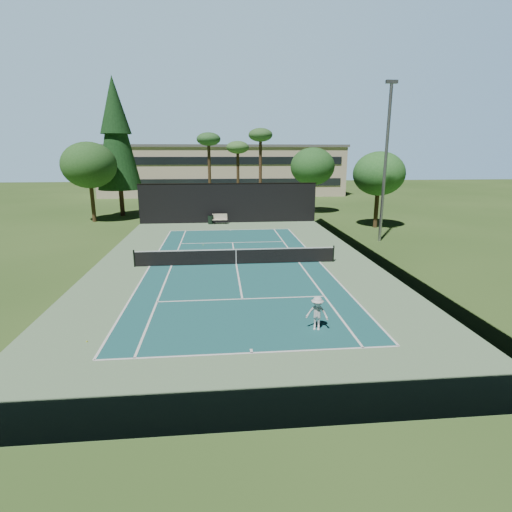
{
  "coord_description": "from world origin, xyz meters",
  "views": [
    {
      "loc": [
        -1.08,
        -24.8,
        6.95
      ],
      "look_at": [
        1.0,
        -3.0,
        1.3
      ],
      "focal_mm": 28.0,
      "sensor_mm": 36.0,
      "label": 1
    }
  ],
  "objects": [
    {
      "name": "apron_slab",
      "position": [
        0.0,
        0.0,
        0.01
      ],
      "size": [
        18.0,
        32.0,
        0.01
      ],
      "primitive_type": "cube",
      "color": "#688D63",
      "rests_on": "ground"
    },
    {
      "name": "ground",
      "position": [
        0.0,
        0.0,
        0.0
      ],
      "size": [
        160.0,
        160.0,
        0.0
      ],
      "primitive_type": "plane",
      "color": "#33541F",
      "rests_on": "ground"
    },
    {
      "name": "palm_c",
      "position": [
        4.0,
        23.0,
        8.6
      ],
      "size": [
        2.8,
        2.8,
        9.77
      ],
      "color": "#4A331F",
      "rests_on": "ground"
    },
    {
      "name": "decid_tree_a",
      "position": [
        10.0,
        22.0,
        5.42
      ],
      "size": [
        5.12,
        5.12,
        7.62
      ],
      "color": "#4E3921",
      "rests_on": "ground"
    },
    {
      "name": "court_surface",
      "position": [
        0.0,
        0.0,
        0.01
      ],
      "size": [
        10.97,
        23.77,
        0.01
      ],
      "primitive_type": "cube",
      "color": "#1C595A",
      "rests_on": "ground"
    },
    {
      "name": "tennis_ball_d",
      "position": [
        -2.31,
        5.7,
        0.04
      ],
      "size": [
        0.07,
        0.07,
        0.07
      ],
      "primitive_type": "sphere",
      "color": "#C8EE36",
      "rests_on": "ground"
    },
    {
      "name": "palm_b",
      "position": [
        1.5,
        26.0,
        7.36
      ],
      "size": [
        2.8,
        2.8,
        8.42
      ],
      "color": "#402E1B",
      "rests_on": "ground"
    },
    {
      "name": "tennis_ball_c",
      "position": [
        0.59,
        2.64,
        0.04
      ],
      "size": [
        0.07,
        0.07,
        0.07
      ],
      "primitive_type": "sphere",
      "color": "yellow",
      "rests_on": "ground"
    },
    {
      "name": "palm_a",
      "position": [
        -2.0,
        24.0,
        8.19
      ],
      "size": [
        2.8,
        2.8,
        9.32
      ],
      "color": "#46331E",
      "rests_on": "ground"
    },
    {
      "name": "tennis_ball_b",
      "position": [
        0.11,
        2.27,
        0.03
      ],
      "size": [
        0.07,
        0.07,
        0.07
      ],
      "primitive_type": "sphere",
      "color": "#D5EF36",
      "rests_on": "ground"
    },
    {
      "name": "decid_tree_c",
      "position": [
        -14.0,
        18.0,
        5.76
      ],
      "size": [
        5.44,
        5.44,
        8.09
      ],
      "color": "#4F3922",
      "rests_on": "ground"
    },
    {
      "name": "tennis_ball_a",
      "position": [
        -6.16,
        -10.43,
        0.03
      ],
      "size": [
        0.07,
        0.07,
        0.07
      ],
      "primitive_type": "sphere",
      "color": "#D7E534",
      "rests_on": "ground"
    },
    {
      "name": "park_bench",
      "position": [
        -0.94,
        15.33,
        0.55
      ],
      "size": [
        1.5,
        0.45,
        1.02
      ],
      "color": "beige",
      "rests_on": "ground"
    },
    {
      "name": "light_pole",
      "position": [
        12.0,
        6.0,
        6.46
      ],
      "size": [
        0.9,
        0.25,
        12.22
      ],
      "color": "#92959A",
      "rests_on": "ground"
    },
    {
      "name": "fence",
      "position": [
        0.0,
        0.06,
        2.01
      ],
      "size": [
        18.04,
        32.05,
        4.03
      ],
      "color": "black",
      "rests_on": "ground"
    },
    {
      "name": "decid_tree_b",
      "position": [
        14.0,
        12.0,
        5.08
      ],
      "size": [
        4.8,
        4.8,
        7.14
      ],
      "color": "#4B3620",
      "rests_on": "ground"
    },
    {
      "name": "campus_building",
      "position": [
        0.0,
        45.98,
        4.21
      ],
      "size": [
        40.5,
        12.5,
        8.3
      ],
      "color": "beige",
      "rests_on": "ground"
    },
    {
      "name": "court_lines",
      "position": [
        0.0,
        0.0,
        0.02
      ],
      "size": [
        11.07,
        23.87,
        0.01
      ],
      "color": "white",
      "rests_on": "ground"
    },
    {
      "name": "pine_tree",
      "position": [
        -12.0,
        22.0,
        9.55
      ],
      "size": [
        4.8,
        4.8,
        15.0
      ],
      "color": "#4F3122",
      "rests_on": "ground"
    },
    {
      "name": "trash_bin",
      "position": [
        -1.87,
        15.33,
        0.48
      ],
      "size": [
        0.56,
        0.56,
        0.95
      ],
      "color": "black",
      "rests_on": "ground"
    },
    {
      "name": "tennis_net",
      "position": [
        0.0,
        0.0,
        0.56
      ],
      "size": [
        12.9,
        0.1,
        1.1
      ],
      "color": "black",
      "rests_on": "ground"
    },
    {
      "name": "player",
      "position": [
        2.79,
        -10.14,
        0.7
      ],
      "size": [
        1.03,
        0.79,
        1.41
      ],
      "primitive_type": "imported",
      "rotation": [
        0.0,
        0.0,
        -0.33
      ],
      "color": "silver",
      "rests_on": "ground"
    }
  ]
}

